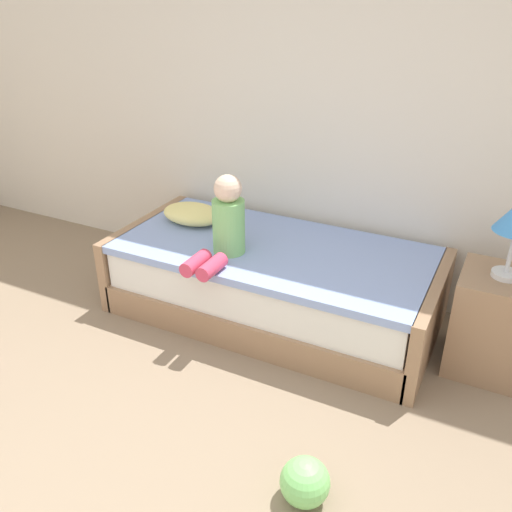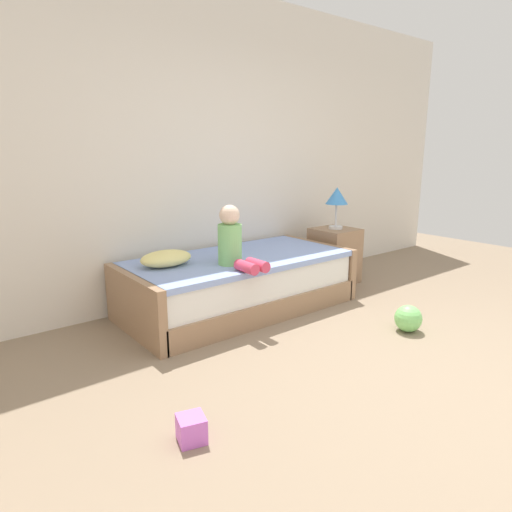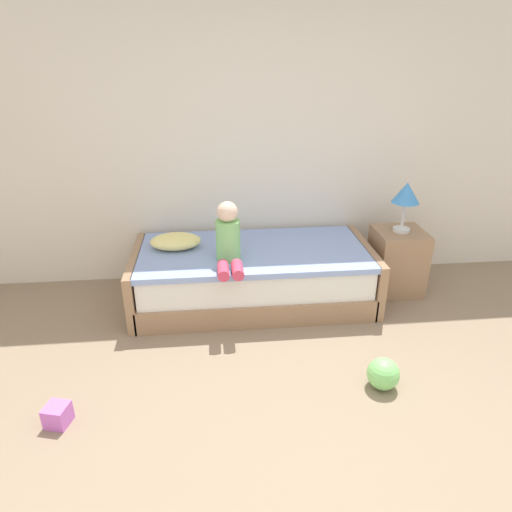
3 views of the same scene
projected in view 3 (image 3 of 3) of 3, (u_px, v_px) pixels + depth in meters
ground_plane at (327, 485)px, 2.43m from camera, size 9.20×9.20×0.00m
wall_rear at (268, 127)px, 4.18m from camera, size 7.20×0.10×2.90m
bed at (253, 275)px, 4.12m from camera, size 2.11×1.00×0.50m
nightstand at (397, 261)px, 4.26m from camera, size 0.44×0.44×0.60m
table_lamp at (406, 195)px, 4.00m from camera, size 0.24×0.24×0.45m
child_figure at (228, 239)px, 3.70m from camera, size 0.20×0.51×0.50m
pillow at (176, 241)px, 4.01m from camera, size 0.44×0.30×0.13m
toy_ball at (383, 374)px, 3.08m from camera, size 0.22×0.22×0.22m
toy_block at (58, 415)px, 2.79m from camera, size 0.17×0.17×0.14m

